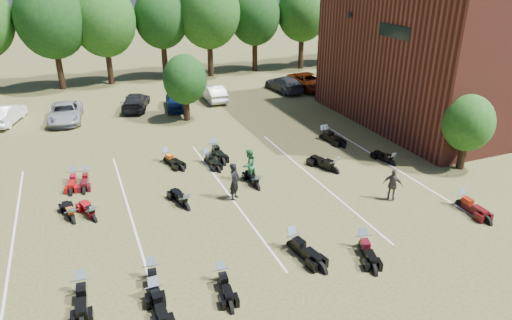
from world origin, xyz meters
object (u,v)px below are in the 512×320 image
person_grey (393,185)px  motorcycle_14 (87,180)px  car_4 (176,100)px  motorcycle_7 (94,220)px  motorcycle_0 (83,294)px  motorcycle_3 (222,282)px  person_black (235,181)px  person_green (249,165)px

person_grey → motorcycle_14: 16.27m
car_4 → motorcycle_7: car_4 is taller
motorcycle_0 → motorcycle_7: bearing=85.3°
motorcycle_3 → motorcycle_14: 11.77m
person_black → person_green: size_ratio=1.07×
car_4 → person_green: 14.60m
motorcycle_7 → motorcycle_14: 4.55m
car_4 → motorcycle_0: car_4 is taller
motorcycle_3 → motorcycle_14: size_ratio=1.01×
person_black → person_grey: person_black is taller
motorcycle_0 → motorcycle_14: (0.69, 9.76, 0.00)m
car_4 → motorcycle_7: size_ratio=1.92×
person_green → person_grey: size_ratio=1.09×
person_black → person_green: (1.42, 1.68, -0.07)m
motorcycle_3 → car_4: bearing=87.4°
person_green → motorcycle_7: (-8.19, -1.20, -0.91)m
person_green → motorcycle_7: size_ratio=0.87×
motorcycle_3 → person_green: bearing=68.1°
person_grey → motorcycle_0: (-14.78, -1.66, -0.84)m
person_green → motorcycle_7: person_green is taller
car_4 → motorcycle_0: bearing=-102.2°
person_green → person_grey: bearing=115.6°
car_4 → person_black: 16.29m
person_green → motorcycle_3: (-4.08, -7.66, -0.91)m
motorcycle_14 → car_4: bearing=63.5°
person_grey → motorcycle_3: bearing=68.1°
motorcycle_0 → motorcycle_7: 5.26m
person_black → motorcycle_7: 6.86m
person_green → motorcycle_0: person_green is taller
person_black → motorcycle_3: size_ratio=0.92×
motorcycle_0 → motorcycle_7: (0.75, 5.21, 0.00)m
motorcycle_0 → motorcycle_14: 9.78m
person_green → motorcycle_7: bearing=-17.0°
motorcycle_0 → motorcycle_3: size_ratio=1.12×
motorcycle_0 → person_green: bearing=39.1°
person_grey → motorcycle_0: bearing=58.2°
car_4 → motorcycle_3: size_ratio=1.89×
person_green → motorcycle_0: size_ratio=0.77×
car_4 → motorcycle_3: car_4 is taller
motorcycle_0 → motorcycle_14: size_ratio=1.13×
motorcycle_0 → motorcycle_3: bearing=-11.0°
motorcycle_14 → motorcycle_3: bearing=-61.7°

